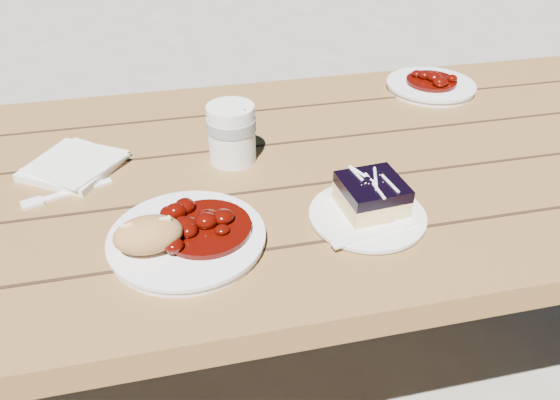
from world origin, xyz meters
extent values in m
cube|color=brown|center=(0.00, 0.00, 0.72)|extent=(2.00, 0.80, 0.05)
cube|color=brown|center=(0.88, 0.32, 0.35)|extent=(0.07, 0.07, 0.70)
cube|color=brown|center=(0.00, 0.65, 0.44)|extent=(1.80, 0.25, 0.04)
cube|color=brown|center=(0.80, 0.65, 0.21)|extent=(0.06, 0.06, 0.42)
cylinder|color=white|center=(-0.11, -0.20, 0.76)|extent=(0.24, 0.24, 0.02)
ellipsoid|color=#AC7942|center=(-0.16, -0.22, 0.79)|extent=(0.11, 0.08, 0.05)
cylinder|color=white|center=(0.19, -0.20, 0.76)|extent=(0.19, 0.19, 0.01)
cube|color=#F4D385|center=(0.20, -0.18, 0.78)|extent=(0.11, 0.11, 0.03)
cube|color=black|center=(0.20, -0.18, 0.80)|extent=(0.11, 0.11, 0.02)
cylinder|color=white|center=(0.00, 0.04, 0.81)|extent=(0.09, 0.09, 0.11)
cube|color=white|center=(-0.30, 0.07, 0.76)|extent=(0.21, 0.21, 0.01)
cylinder|color=white|center=(0.52, 0.27, 0.76)|extent=(0.21, 0.21, 0.02)
camera|label=1|loc=(-0.11, -0.87, 1.29)|focal=35.00mm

